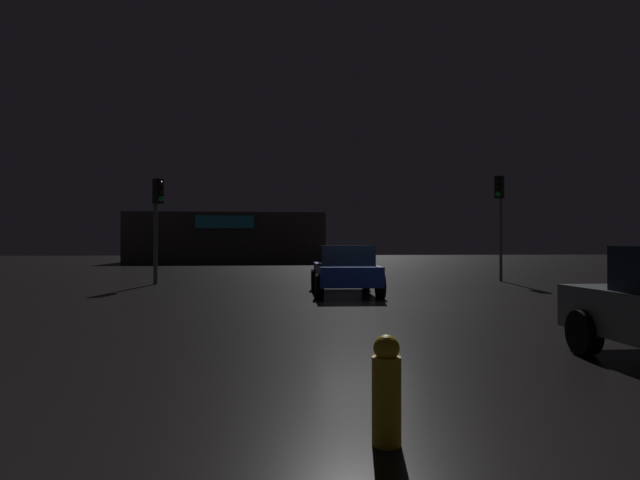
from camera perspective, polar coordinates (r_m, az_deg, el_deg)
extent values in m
plane|color=black|center=(14.53, 4.79, -6.36)|extent=(120.00, 120.00, 0.00)
cube|color=#4C4742|center=(48.20, -9.45, 0.20)|extent=(15.94, 8.90, 4.05)
cube|color=#33CCF2|center=(43.65, -9.83, 1.87)|extent=(4.56, 0.24, 1.01)
cylinder|color=#595B60|center=(21.44, -16.68, 0.83)|extent=(0.15, 0.15, 3.93)
cube|color=black|center=(21.40, -16.44, 4.86)|extent=(0.41, 0.41, 0.93)
sphere|color=black|center=(21.29, -16.20, 5.64)|extent=(0.20, 0.20, 0.20)
sphere|color=black|center=(21.27, -16.20, 4.90)|extent=(0.20, 0.20, 0.20)
sphere|color=#19D13F|center=(21.24, -16.20, 4.15)|extent=(0.20, 0.20, 0.20)
cylinder|color=#595B60|center=(23.45, 18.24, 1.11)|extent=(0.12, 0.12, 4.25)
cube|color=black|center=(23.41, 18.10, 5.22)|extent=(0.41, 0.41, 0.90)
sphere|color=black|center=(23.29, 17.96, 5.92)|extent=(0.20, 0.20, 0.20)
sphere|color=black|center=(23.26, 17.96, 5.25)|extent=(0.20, 0.20, 0.20)
sphere|color=#19D13F|center=(23.24, 17.97, 4.59)|extent=(0.20, 0.20, 0.20)
cube|color=navy|center=(16.57, 2.58, -3.48)|extent=(1.89, 4.44, 0.55)
cube|color=black|center=(16.41, 2.63, -1.55)|extent=(1.62, 2.19, 0.57)
cylinder|color=black|center=(17.96, -0.56, -4.13)|extent=(0.25, 0.69, 0.68)
cylinder|color=black|center=(18.11, 4.79, -4.10)|extent=(0.25, 0.69, 0.68)
cylinder|color=black|center=(15.09, -0.08, -4.83)|extent=(0.25, 0.69, 0.68)
cylinder|color=black|center=(15.27, 6.27, -4.78)|extent=(0.25, 0.69, 0.68)
cylinder|color=black|center=(8.36, 25.69, -8.63)|extent=(0.23, 0.61, 0.60)
cylinder|color=gold|center=(4.30, 6.91, -16.23)|extent=(0.22, 0.22, 0.66)
sphere|color=gold|center=(4.21, 6.91, -11.05)|extent=(0.20, 0.20, 0.20)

